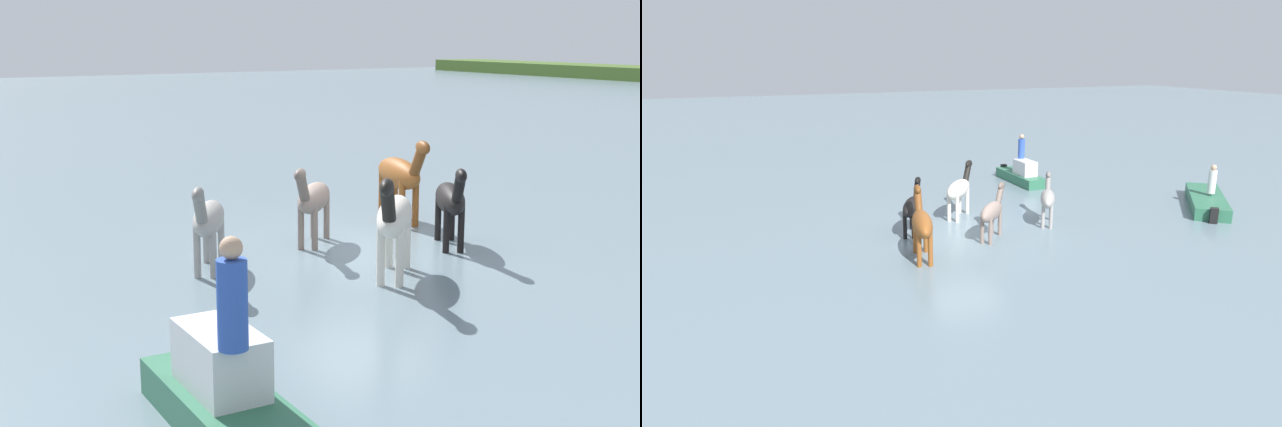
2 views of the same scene
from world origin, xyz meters
The scene contains 10 objects.
ground_plane centered at (0.00, 0.00, 0.00)m, with size 146.29×146.29×0.00m, color slate.
horse_gray_outer centered at (-0.64, -0.72, 0.97)m, with size 1.87×1.83×1.77m.
horse_mid_herd centered at (0.98, 1.59, 0.99)m, with size 2.18×1.47×1.80m.
horse_lead centered at (0.12, -3.39, 0.97)m, with size 2.11×1.51×1.77m.
horse_chestnut_trailing centered at (-1.47, 2.10, 1.13)m, with size 2.65×1.07×2.05m.
horse_pinto_flank centered at (2.24, -0.73, 1.11)m, with size 2.19×2.04×2.02m.
boat_tender_starboard centered at (-0.52, -10.69, 0.17)m, with size 4.39×4.03×0.74m.
boat_motor_center centered at (6.48, -5.86, 0.30)m, with size 3.77×1.06×1.31m.
person_boatman_standing centered at (-0.57, -10.80, 1.14)m, with size 0.32×0.32×1.19m.
person_watcher_seated centered at (6.75, -5.98, 1.71)m, with size 0.32×0.32×1.19m.
Camera 2 is at (-16.68, 7.35, 6.11)m, focal length 30.89 mm.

